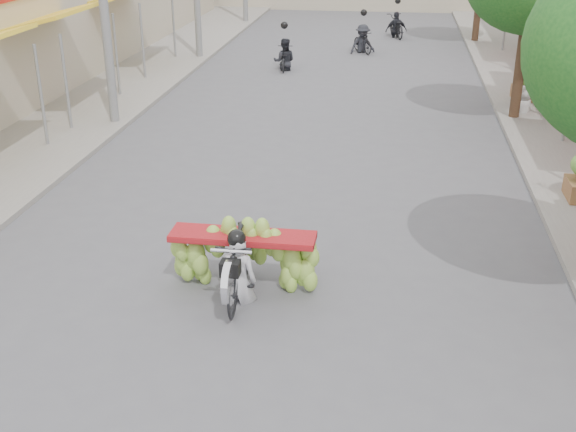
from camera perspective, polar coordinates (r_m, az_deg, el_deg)
The scene contains 8 objects.
sidewalk_left at distance 23.63m, azimuth -14.55°, elevation 9.32°, with size 4.00×60.00×0.12m, color gray.
sidewalk_right at distance 22.41m, azimuth 21.10°, elevation 7.73°, with size 4.00×60.00×0.12m, color gray.
produce_crate_far at distance 23.05m, azimuth 18.89°, elevation 10.14°, with size 1.20×0.88×1.16m.
banana_motorbike at distance 10.99m, azimuth -3.81°, elevation -3.10°, with size 2.25×1.94×1.97m.
pedestrian at distance 21.52m, azimuth 18.28°, elevation 9.76°, with size 0.85×0.82×1.50m.
bg_motorbike_a at distance 26.43m, azimuth -0.30°, elevation 13.13°, with size 0.82×1.45×1.95m.
bg_motorbike_b at distance 29.66m, azimuth 5.95°, elevation 14.35°, with size 1.19×1.52×1.95m.
bg_motorbike_c at distance 33.41m, azimuth 8.59°, elevation 15.09°, with size 1.12×1.85×1.95m.
Camera 1 is at (2.01, -6.13, 5.61)m, focal length 45.00 mm.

